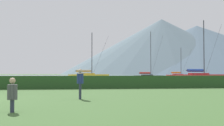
# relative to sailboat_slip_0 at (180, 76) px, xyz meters

# --- Properties ---
(harbor_water) EXTENTS (320.00, 246.00, 0.00)m
(harbor_water) POSITION_rel_sailboat_slip_0_xyz_m (-35.62, 76.03, -0.63)
(harbor_water) COLOR gray
(harbor_water) RESTS_ON ground_plane
(hedge_line) EXTENTS (80.00, 1.20, 1.19)m
(hedge_line) POSITION_rel_sailboat_slip_0_xyz_m (-35.62, -49.97, -0.03)
(hedge_line) COLOR #284C23
(hedge_line) RESTS_ON ground_plane
(sailboat_slip_0) EXTENTS (7.76, 2.85, 8.35)m
(sailboat_slip_0) POSITION_rel_sailboat_slip_0_xyz_m (0.00, 0.00, 0.00)
(sailboat_slip_0) COLOR red
(sailboat_slip_0) RESTS_ON harbor_water
(sailboat_slip_4) EXTENTS (7.18, 2.40, 10.60)m
(sailboat_slip_4) POSITION_rel_sailboat_slip_0_xyz_m (-12.23, -13.91, -0.02)
(sailboat_slip_4) COLOR black
(sailboat_slip_4) RESTS_ON harbor_water
(sailboat_slip_7) EXTENTS (9.16, 4.50, 9.68)m
(sailboat_slip_7) POSITION_rel_sailboat_slip_0_xyz_m (-25.42, -16.89, 0.11)
(sailboat_slip_7) COLOR gold
(sailboat_slip_7) RESTS_ON harbor_water
(sailboat_slip_8) EXTENTS (9.25, 4.10, 10.45)m
(sailboat_slip_8) POSITION_rel_sailboat_slip_0_xyz_m (-7.44, -29.73, 0.12)
(sailboat_slip_8) COLOR red
(sailboat_slip_8) RESTS_ON harbor_water
(person_seated_viewer) EXTENTS (0.36, 0.57, 1.25)m
(person_seated_viewer) POSITION_rel_sailboat_slip_0_xyz_m (-31.76, -66.84, 0.06)
(person_seated_viewer) COLOR #2D3347
(person_seated_viewer) RESTS_ON ground_plane
(person_standing_walker) EXTENTS (0.36, 0.57, 1.65)m
(person_standing_walker) POSITION_rel_sailboat_slip_0_xyz_m (-29.09, -61.66, 0.35)
(person_standing_walker) COLOR #2D3347
(person_standing_walker) RESTS_ON ground_plane
(distant_hill_west_ridge) EXTENTS (328.14, 328.14, 69.02)m
(distant_hill_west_ridge) POSITION_rel_sailboat_slip_0_xyz_m (151.40, 329.70, 33.88)
(distant_hill_west_ridge) COLOR #4C6070
(distant_hill_west_ridge) RESTS_ON ground_plane
(distant_hill_central_peak) EXTENTS (279.42, 279.42, 77.23)m
(distant_hill_central_peak) POSITION_rel_sailboat_slip_0_xyz_m (99.95, 330.69, 37.99)
(distant_hill_central_peak) COLOR slate
(distant_hill_central_peak) RESTS_ON ground_plane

